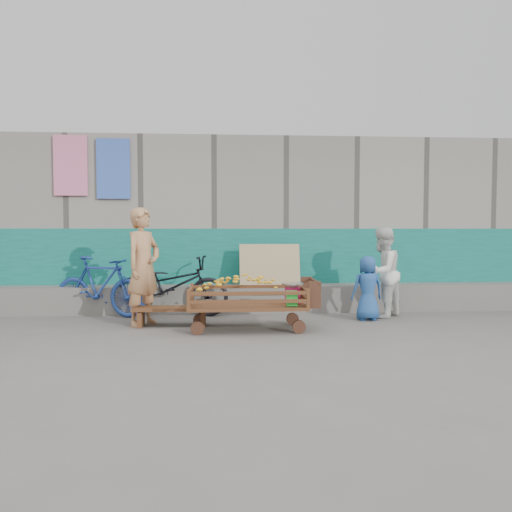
{
  "coord_description": "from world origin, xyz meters",
  "views": [
    {
      "loc": [
        -0.49,
        -5.98,
        1.38
      ],
      "look_at": [
        0.0,
        1.2,
        1.0
      ],
      "focal_mm": 35.0,
      "sensor_mm": 36.0,
      "label": 1
    }
  ],
  "objects": [
    {
      "name": "banana_cart",
      "position": [
        -0.18,
        0.83,
        0.51
      ],
      "size": [
        1.76,
        0.81,
        0.75
      ],
      "color": "#503119",
      "rests_on": "ground"
    },
    {
      "name": "building_wall",
      "position": [
        -0.0,
        4.05,
        1.47
      ],
      "size": [
        12.0,
        3.5,
        3.0
      ],
      "color": "gray",
      "rests_on": "ground"
    },
    {
      "name": "bicycle_blue",
      "position": [
        -2.43,
        2.05,
        0.48
      ],
      "size": [
        1.65,
        0.96,
        0.96
      ],
      "primitive_type": "imported",
      "rotation": [
        0.0,
        0.0,
        1.23
      ],
      "color": "#23439A",
      "rests_on": "ground"
    },
    {
      "name": "bicycle_dark",
      "position": [
        -1.3,
        2.05,
        0.48
      ],
      "size": [
        1.92,
        0.92,
        0.97
      ],
      "primitive_type": "imported",
      "rotation": [
        0.0,
        0.0,
        1.41
      ],
      "color": "black",
      "rests_on": "ground"
    },
    {
      "name": "vendor_man",
      "position": [
        -1.62,
        1.26,
        0.85
      ],
      "size": [
        0.68,
        0.74,
        1.7
      ],
      "primitive_type": "imported",
      "rotation": [
        0.0,
        0.0,
        0.99
      ],
      "color": "tan",
      "rests_on": "ground"
    },
    {
      "name": "woman",
      "position": [
        2.03,
        1.67,
        0.71
      ],
      "size": [
        0.87,
        0.87,
        1.42
      ],
      "primitive_type": "imported",
      "rotation": [
        0.0,
        0.0,
        3.91
      ],
      "color": "white",
      "rests_on": "ground"
    },
    {
      "name": "bench",
      "position": [
        -1.21,
        1.16,
        0.2
      ],
      "size": [
        1.11,
        0.33,
        0.28
      ],
      "color": "#503119",
      "rests_on": "ground"
    },
    {
      "name": "ground",
      "position": [
        0.0,
        0.0,
        0.0
      ],
      "size": [
        80.0,
        80.0,
        0.0
      ],
      "primitive_type": "plane",
      "color": "#5C5954",
      "rests_on": "ground"
    },
    {
      "name": "child",
      "position": [
        1.72,
        1.44,
        0.49
      ],
      "size": [
        0.51,
        0.35,
        0.99
      ],
      "primitive_type": "imported",
      "rotation": [
        0.0,
        0.0,
        3.23
      ],
      "color": "#224F93",
      "rests_on": "ground"
    }
  ]
}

